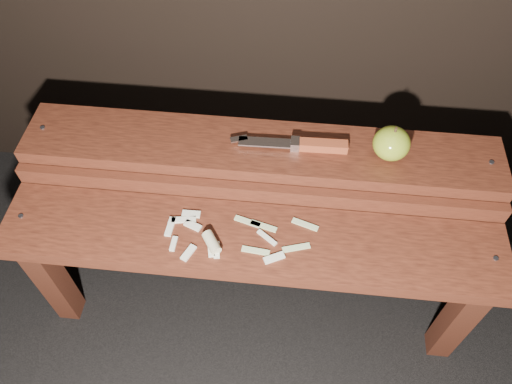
# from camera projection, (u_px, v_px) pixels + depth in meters

# --- Properties ---
(ground) EXTENTS (60.00, 60.00, 0.00)m
(ground) POSITION_uv_depth(u_px,v_px,m) (254.00, 296.00, 1.53)
(ground) COLOR black
(bench_front_tier) EXTENTS (1.20, 0.20, 0.42)m
(bench_front_tier) POSITION_uv_depth(u_px,v_px,m) (251.00, 255.00, 1.21)
(bench_front_tier) COLOR #39180E
(bench_front_tier) RESTS_ON ground
(bench_rear_tier) EXTENTS (1.20, 0.21, 0.50)m
(bench_rear_tier) POSITION_uv_depth(u_px,v_px,m) (260.00, 168.00, 1.30)
(bench_rear_tier) COLOR #39180E
(bench_rear_tier) RESTS_ON ground
(apple) EXTENTS (0.09, 0.09, 0.09)m
(apple) POSITION_uv_depth(u_px,v_px,m) (391.00, 143.00, 1.19)
(apple) COLOR olive
(apple) RESTS_ON bench_rear_tier
(knife) EXTENTS (0.29, 0.04, 0.03)m
(knife) POSITION_uv_depth(u_px,v_px,m) (308.00, 145.00, 1.22)
(knife) COLOR #953D20
(knife) RESTS_ON bench_rear_tier
(apple_scraps) EXTENTS (0.36, 0.15, 0.03)m
(apple_scraps) POSITION_uv_depth(u_px,v_px,m) (221.00, 238.00, 1.16)
(apple_scraps) COLOR beige
(apple_scraps) RESTS_ON bench_front_tier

